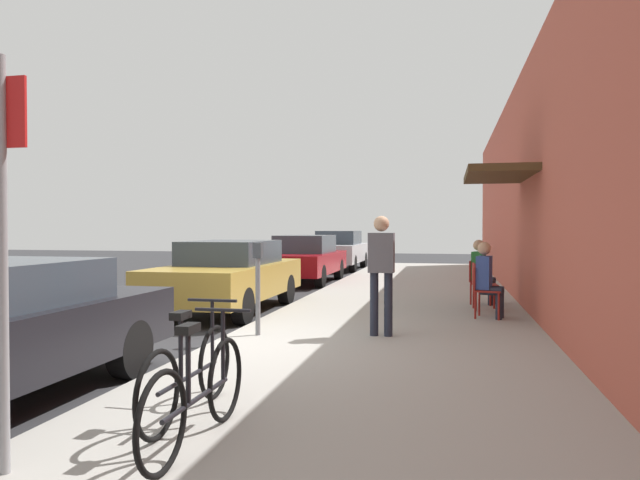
% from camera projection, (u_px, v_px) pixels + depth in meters
% --- Properties ---
extents(ground_plane, '(60.00, 60.00, 0.00)m').
position_uv_depth(ground_plane, '(211.00, 351.00, 7.79)').
color(ground_plane, '#2D2D30').
extents(sidewalk_slab, '(4.50, 32.00, 0.12)m').
position_uv_depth(sidewalk_slab, '(393.00, 328.00, 9.26)').
color(sidewalk_slab, '#9E9B93').
rests_on(sidewalk_slab, ground_plane).
extents(building_facade, '(1.40, 32.00, 4.76)m').
position_uv_depth(building_facade, '(554.00, 179.00, 8.70)').
color(building_facade, '#BC5442').
rests_on(building_facade, ground_plane).
extents(parked_car_1, '(1.80, 4.40, 1.39)m').
position_uv_depth(parked_car_1, '(229.00, 275.00, 11.41)').
color(parked_car_1, '#A58433').
rests_on(parked_car_1, ground_plane).
extents(parked_car_2, '(1.80, 4.40, 1.42)m').
position_uv_depth(parked_car_2, '(304.00, 258.00, 17.42)').
color(parked_car_2, maroon).
rests_on(parked_car_2, ground_plane).
extents(parked_car_3, '(1.80, 4.40, 1.52)m').
position_uv_depth(parked_car_3, '(339.00, 250.00, 22.86)').
color(parked_car_3, '#B7B7BC').
rests_on(parked_car_3, ground_plane).
extents(parking_meter, '(0.12, 0.10, 1.32)m').
position_uv_depth(parking_meter, '(258.00, 281.00, 8.30)').
color(parking_meter, slate).
rests_on(parking_meter, sidewalk_slab).
extents(street_sign, '(0.32, 0.06, 2.60)m').
position_uv_depth(street_sign, '(3.00, 230.00, 3.61)').
color(street_sign, gray).
rests_on(street_sign, sidewalk_slab).
extents(bicycle_0, '(0.46, 1.71, 0.90)m').
position_uv_depth(bicycle_0, '(189.00, 373.00, 4.71)').
color(bicycle_0, black).
rests_on(bicycle_0, sidewalk_slab).
extents(bicycle_1, '(0.46, 1.71, 0.90)m').
position_uv_depth(bicycle_1, '(198.00, 394.00, 4.11)').
color(bicycle_1, black).
rests_on(bicycle_1, sidewalk_slab).
extents(cafe_chair_0, '(0.53, 0.53, 0.87)m').
position_uv_depth(cafe_chair_0, '(484.00, 288.00, 9.90)').
color(cafe_chair_0, maroon).
rests_on(cafe_chair_0, sidewalk_slab).
extents(seated_patron_0, '(0.49, 0.43, 1.29)m').
position_uv_depth(seated_patron_0, '(488.00, 277.00, 9.87)').
color(seated_patron_0, '#232838').
rests_on(seated_patron_0, sidewalk_slab).
extents(cafe_chair_1, '(0.47, 0.47, 0.87)m').
position_uv_depth(cafe_chair_1, '(481.00, 283.00, 10.85)').
color(cafe_chair_1, maroon).
rests_on(cafe_chair_1, sidewalk_slab).
extents(cafe_chair_2, '(0.54, 0.54, 0.87)m').
position_uv_depth(cafe_chair_2, '(479.00, 279.00, 11.69)').
color(cafe_chair_2, maroon).
rests_on(cafe_chair_2, sidewalk_slab).
extents(seated_patron_2, '(0.50, 0.45, 1.29)m').
position_uv_depth(seated_patron_2, '(482.00, 269.00, 11.66)').
color(seated_patron_2, '#232838').
rests_on(seated_patron_2, sidewalk_slab).
extents(pedestrian_standing, '(0.36, 0.22, 1.70)m').
position_uv_depth(pedestrian_standing, '(381.00, 265.00, 8.23)').
color(pedestrian_standing, '#232838').
rests_on(pedestrian_standing, sidewalk_slab).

